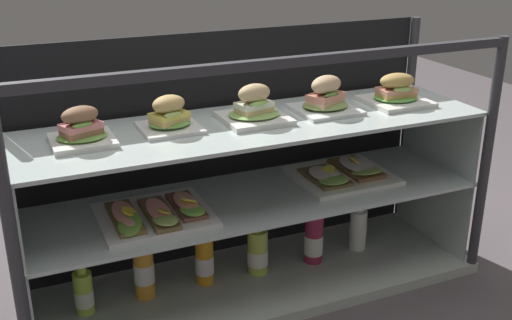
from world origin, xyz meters
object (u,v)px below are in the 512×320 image
Objects in this scene: plated_roll_sandwich_near_right_corner at (169,117)px; plated_roll_sandwich_mid_left at (254,109)px; open_sandwich_tray_far_right at (156,214)px; open_sandwich_tray_near_right_corner at (343,174)px; juice_bottle_back_left at (84,292)px; juice_bottle_front_right_end at (144,270)px; juice_bottle_front_fourth at (205,258)px; juice_bottle_back_center at (314,238)px; juice_bottle_front_left_end at (258,251)px; juice_bottle_back_right at (358,227)px; plated_roll_sandwich_left_of_center at (81,131)px; plated_roll_sandwich_center at (396,93)px; plated_roll_sandwich_near_left_corner at (326,99)px.

plated_roll_sandwich_near_right_corner is 0.88× the size of plated_roll_sandwich_mid_left.
open_sandwich_tray_far_right is 1.00× the size of open_sandwich_tray_near_right_corner.
juice_bottle_back_left is 0.80× the size of juice_bottle_front_right_end.
open_sandwich_tray_far_right reaches higher than juice_bottle_front_fourth.
plated_roll_sandwich_mid_left is 0.86× the size of juice_bottle_back_center.
juice_bottle_front_left_end is (0.60, 0.00, 0.01)m from juice_bottle_back_left.
juice_bottle_front_fourth is at bearing 179.34° from juice_bottle_back_right.
plated_roll_sandwich_left_of_center is at bearing -175.61° from plated_roll_sandwich_near_right_corner.
plated_roll_sandwich_mid_left reaches higher than juice_bottle_back_right.
plated_roll_sandwich_near_right_corner is at bearing 4.39° from plated_roll_sandwich_left_of_center.
juice_bottle_front_right_end is 0.21m from juice_bottle_front_fourth.
juice_bottle_back_center is at bearing 5.36° from open_sandwich_tray_far_right.
juice_bottle_back_left is (-0.93, 0.02, -0.26)m from open_sandwich_tray_near_right_corner.
plated_roll_sandwich_left_of_center reaches higher than juice_bottle_front_right_end.
plated_roll_sandwich_left_of_center is at bearing -20.21° from juice_bottle_back_left.
plated_roll_sandwich_left_of_center reaches higher than plated_roll_sandwich_center.
open_sandwich_tray_near_right_corner reaches higher than juice_bottle_back_right.
juice_bottle_front_right_end is at bearing 10.18° from plated_roll_sandwich_left_of_center.
juice_bottle_back_center is at bearing -174.95° from juice_bottle_back_right.
juice_bottle_front_fourth is (-0.43, 0.03, -0.52)m from plated_roll_sandwich_near_left_corner.
juice_bottle_back_left is at bearing 178.92° from open_sandwich_tray_near_right_corner.
juice_bottle_front_fourth is 1.15× the size of juice_bottle_back_right.
juice_bottle_back_right is at bearing -0.41° from juice_bottle_front_right_end.
open_sandwich_tray_far_right is (-0.08, -0.07, -0.28)m from plated_roll_sandwich_near_right_corner.
juice_bottle_back_left is 0.80× the size of juice_bottle_front_fourth.
open_sandwich_tray_near_right_corner is 1.43× the size of juice_bottle_front_right_end.
juice_bottle_back_center is (-0.11, 0.01, -0.24)m from open_sandwich_tray_near_right_corner.
plated_roll_sandwich_center is at bearing 2.21° from open_sandwich_tray_far_right.
plated_roll_sandwich_near_right_corner is at bearing 177.83° from plated_roll_sandwich_near_left_corner.
juice_bottle_back_left is (-0.84, 0.02, -0.54)m from plated_roll_sandwich_near_left_corner.
juice_bottle_back_center is at bearing 0.31° from plated_roll_sandwich_left_of_center.
juice_bottle_back_left is 0.91× the size of juice_bottle_back_right.
plated_roll_sandwich_near_right_corner is 0.86× the size of plated_roll_sandwich_center.
plated_roll_sandwich_mid_left is 0.79m from juice_bottle_back_left.
juice_bottle_back_center is (0.41, -0.02, -0.00)m from juice_bottle_front_fourth.
juice_bottle_front_fourth is at bearing 0.31° from juice_bottle_front_right_end.
open_sandwich_tray_far_right is 1.63× the size of juice_bottle_back_right.
plated_roll_sandwich_mid_left is 1.07× the size of juice_bottle_back_left.
juice_bottle_front_fourth is at bearing 24.12° from open_sandwich_tray_far_right.
juice_bottle_back_right is at bearing 3.10° from plated_roll_sandwich_mid_left.
plated_roll_sandwich_center is (1.07, -0.02, -0.00)m from plated_roll_sandwich_left_of_center.
open_sandwich_tray_far_right is (-0.35, -0.05, -0.28)m from plated_roll_sandwich_mid_left.
plated_roll_sandwich_left_of_center is 0.75× the size of juice_bottle_back_center.
plated_roll_sandwich_left_of_center is 0.34m from open_sandwich_tray_far_right.
juice_bottle_front_left_end reaches higher than juice_bottle_back_left.
juice_bottle_front_right_end reaches higher than juice_bottle_back_right.
juice_bottle_back_right is at bearing 0.74° from juice_bottle_front_left_end.
plated_roll_sandwich_mid_left is 0.68m from juice_bottle_back_right.
juice_bottle_back_center is (0.51, -0.02, -0.52)m from plated_roll_sandwich_near_right_corner.
juice_bottle_back_center is (0.22, -0.01, 0.01)m from juice_bottle_front_left_end.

